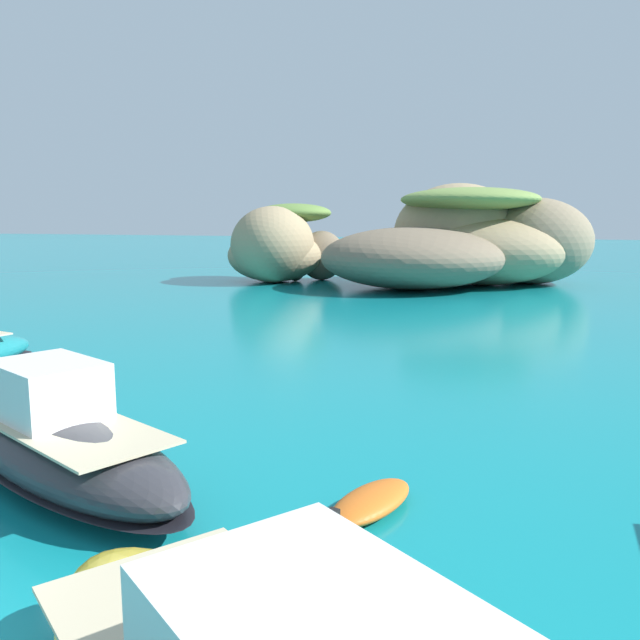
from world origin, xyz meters
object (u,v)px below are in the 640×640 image
object	(u,v)px
islet_small	(280,247)
motorboat_charcoal	(60,443)
islet_large	(469,244)
dinghy_tender	(371,502)

from	to	relation	value
islet_small	motorboat_charcoal	size ratio (longest dim) A/B	1.33
islet_large	motorboat_charcoal	xyz separation A→B (m)	(-3.02, -49.47, -2.83)
islet_large	dinghy_tender	world-z (taller)	islet_large
islet_large	dinghy_tender	distance (m)	48.86
islet_large	motorboat_charcoal	size ratio (longest dim) A/B	2.89
islet_large	motorboat_charcoal	distance (m)	49.65
dinghy_tender	islet_large	bearing A→B (deg)	94.85
motorboat_charcoal	dinghy_tender	size ratio (longest dim) A/B	3.40
islet_small	dinghy_tender	bearing A→B (deg)	-64.49
islet_large	motorboat_charcoal	world-z (taller)	islet_large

